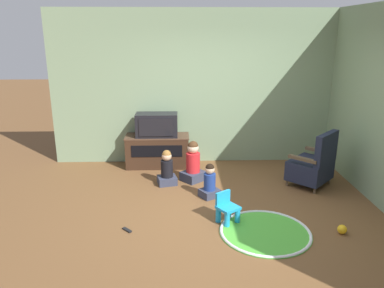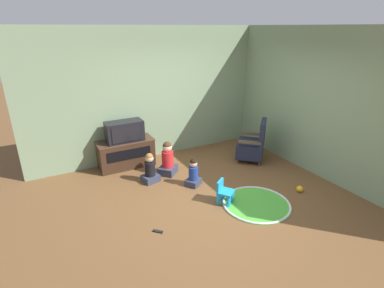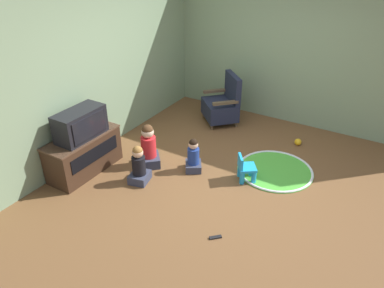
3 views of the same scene
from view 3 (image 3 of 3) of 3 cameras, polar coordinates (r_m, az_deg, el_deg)
The scene contains 13 objects.
ground_plane at distance 5.68m, azimuth 5.54°, elevation -4.31°, with size 30.00×30.00×0.00m, color brown.
wall_back at distance 5.98m, azimuth -14.97°, elevation 11.57°, with size 5.28×0.12×2.80m.
wall_right at distance 6.92m, azimuth 17.44°, elevation 13.67°, with size 0.12×5.25×2.80m.
tv_cabinet at distance 5.77m, azimuth -16.16°, elevation -1.33°, with size 1.15×0.49×0.58m.
television at distance 5.52m, azimuth -16.63°, elevation 2.92°, with size 0.74×0.37×0.42m.
black_armchair at distance 7.02m, azimuth 4.67°, elevation 5.98°, with size 0.85×0.85×0.91m.
yellow_kid_chair at distance 5.46m, azimuth 8.20°, elevation -3.87°, with size 0.35×0.34×0.40m.
play_mat at distance 5.82m, azimuth 12.54°, elevation -3.92°, with size 1.15×1.15×0.04m.
child_watching_left at distance 5.39m, azimuth -8.10°, elevation -3.40°, with size 0.35×0.32×0.58m.
child_watching_center at distance 5.72m, azimuth -6.62°, elevation -0.59°, with size 0.46×0.46×0.69m.
child_watching_right at distance 5.59m, azimuth 0.21°, elevation -1.95°, with size 0.35×0.34×0.53m.
toy_ball at distance 6.58m, azimuth 15.84°, elevation 0.29°, with size 0.12×0.12×0.12m.
remote_control at distance 4.58m, azimuth 3.59°, elevation -14.01°, with size 0.14×0.14×0.02m.
Camera 3 is at (-4.29, -1.95, 3.18)m, focal length 35.00 mm.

